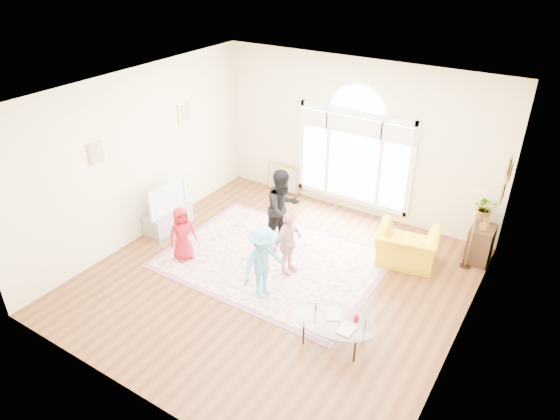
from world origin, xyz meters
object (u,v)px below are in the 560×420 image
Objects in this scene: armchair at (407,247)px; tv_console at (168,219)px; coffee_table at (335,321)px; area_rug at (273,261)px; television at (166,196)px.

tv_console is at bearing 5.24° from armchair.
coffee_table is at bearing -14.47° from tv_console.
area_rug is 2.41m from armchair.
armchair is at bearing 31.10° from area_rug.
coffee_table is 2.48m from armchair.
coffee_table is 1.24× the size of armchair.
tv_console is (-2.41, -0.14, 0.20)m from area_rug.
television is at bearing -176.72° from area_rug.
coffee_table is at bearing -33.58° from area_rug.
area_rug is at bearing 140.51° from coffee_table.
coffee_table is (4.27, -1.10, -0.32)m from television.
television reaches higher than tv_console.
coffee_table is at bearing 74.15° from armchair.
tv_console is 0.78× the size of coffee_table.
tv_console is 4.42m from coffee_table.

